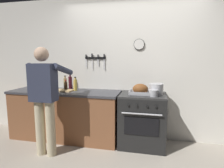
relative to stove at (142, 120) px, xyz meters
The scene contains 13 objects.
wall_back 0.95m from the stove, 121.33° to the left, with size 6.00×0.13×2.60m.
counter_block 1.42m from the stove, behind, with size 2.03×0.65×0.90m.
stove is the anchor object (origin of this frame).
person_cook 1.65m from the stove, 156.70° to the right, with size 0.51×0.63×1.66m.
roasting_pan 0.54m from the stove, 121.91° to the right, with size 0.35×0.26×0.18m.
stock_pot 0.58m from the stove, ahead, with size 0.23×0.23×0.18m.
saucepan 0.55m from the stove, 40.69° to the right, with size 0.15×0.15×0.10m.
cutting_board 1.52m from the stove, behind, with size 0.36×0.24×0.02m, color tan.
bottle_cooking_oil 1.36m from the stove, behind, with size 0.07×0.07×0.25m.
bottle_wine_red 1.54m from the stove, behind, with size 0.07×0.07×0.30m.
bottle_soy_sauce 1.52m from the stove, behind, with size 0.06×0.06×0.19m.
bottle_vinegar 1.63m from the stove, behind, with size 0.06×0.06×0.25m.
bottle_olive_oil 1.76m from the stove, behind, with size 0.07×0.07×0.28m.
Camera 1 is at (0.38, -2.12, 1.52)m, focal length 30.07 mm.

